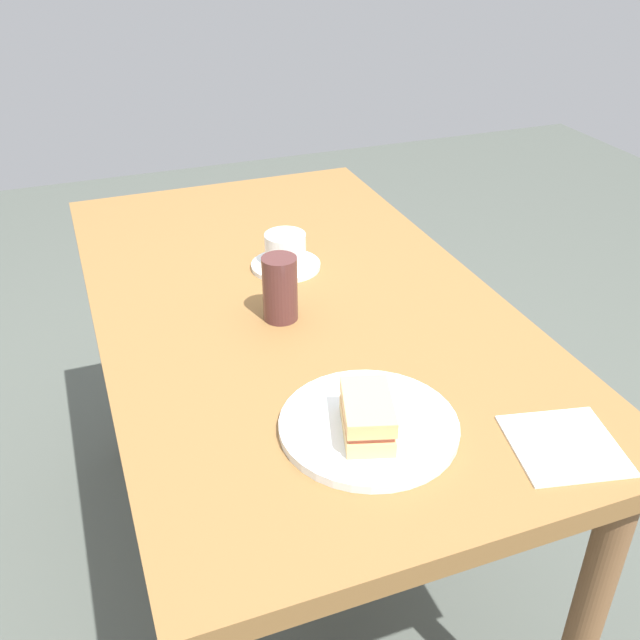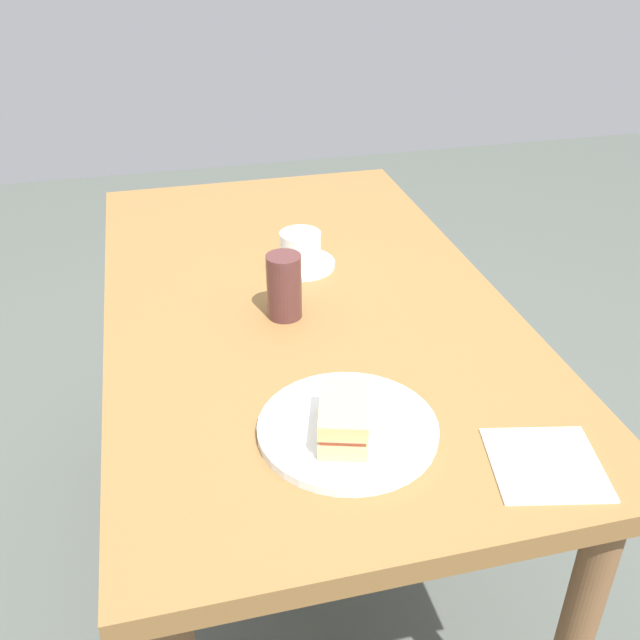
{
  "view_description": "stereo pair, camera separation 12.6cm",
  "coord_description": "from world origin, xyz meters",
  "px_view_note": "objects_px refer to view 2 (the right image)",
  "views": [
    {
      "loc": [
        -1.15,
        0.38,
        1.45
      ],
      "look_at": [
        -0.14,
        0.0,
        0.8
      ],
      "focal_mm": 40.43,
      "sensor_mm": 36.0,
      "label": 1
    },
    {
      "loc": [
        -1.19,
        0.26,
        1.45
      ],
      "look_at": [
        -0.14,
        0.0,
        0.8
      ],
      "focal_mm": 40.43,
      "sensor_mm": 36.0,
      "label": 2
    }
  ],
  "objects_px": {
    "sandwich_plate": "(348,429)",
    "drinking_glass": "(284,286)",
    "dining_table": "(304,338)",
    "sandwich_front": "(344,418)",
    "coffee_cup": "(301,246)",
    "coffee_saucer": "(301,264)",
    "napkin": "(545,464)",
    "spoon": "(308,245)"
  },
  "relations": [
    {
      "from": "sandwich_plate",
      "to": "drinking_glass",
      "type": "distance_m",
      "value": 0.35
    },
    {
      "from": "dining_table",
      "to": "sandwich_front",
      "type": "height_order",
      "value": "sandwich_front"
    },
    {
      "from": "sandwich_plate",
      "to": "coffee_cup",
      "type": "relative_size",
      "value": 2.67
    },
    {
      "from": "coffee_saucer",
      "to": "coffee_cup",
      "type": "height_order",
      "value": "coffee_cup"
    },
    {
      "from": "sandwich_front",
      "to": "napkin",
      "type": "relative_size",
      "value": 0.87
    },
    {
      "from": "coffee_saucer",
      "to": "spoon",
      "type": "xyz_separation_m",
      "value": [
        0.07,
        -0.03,
        0.01
      ]
    },
    {
      "from": "coffee_saucer",
      "to": "sandwich_plate",
      "type": "bearing_deg",
      "value": 174.73
    },
    {
      "from": "spoon",
      "to": "napkin",
      "type": "height_order",
      "value": "spoon"
    },
    {
      "from": "coffee_saucer",
      "to": "drinking_glass",
      "type": "xyz_separation_m",
      "value": [
        -0.19,
        0.07,
        0.06
      ]
    },
    {
      "from": "spoon",
      "to": "coffee_saucer",
      "type": "bearing_deg",
      "value": 155.31
    },
    {
      "from": "coffee_saucer",
      "to": "drinking_glass",
      "type": "distance_m",
      "value": 0.21
    },
    {
      "from": "coffee_saucer",
      "to": "napkin",
      "type": "xyz_separation_m",
      "value": [
        -0.67,
        -0.2,
        -0.0
      ]
    },
    {
      "from": "dining_table",
      "to": "coffee_saucer",
      "type": "relative_size",
      "value": 9.15
    },
    {
      "from": "coffee_cup",
      "to": "sandwich_plate",
      "type": "bearing_deg",
      "value": 174.62
    },
    {
      "from": "spoon",
      "to": "napkin",
      "type": "bearing_deg",
      "value": -167.53
    },
    {
      "from": "coffee_saucer",
      "to": "napkin",
      "type": "distance_m",
      "value": 0.7
    },
    {
      "from": "dining_table",
      "to": "drinking_glass",
      "type": "bearing_deg",
      "value": 141.99
    },
    {
      "from": "drinking_glass",
      "to": "sandwich_front",
      "type": "bearing_deg",
      "value": -178.31
    },
    {
      "from": "sandwich_front",
      "to": "coffee_cup",
      "type": "relative_size",
      "value": 1.32
    },
    {
      "from": "sandwich_plate",
      "to": "coffee_cup",
      "type": "height_order",
      "value": "coffee_cup"
    },
    {
      "from": "coffee_saucer",
      "to": "coffee_cup",
      "type": "relative_size",
      "value": 1.45
    },
    {
      "from": "coffee_cup",
      "to": "napkin",
      "type": "distance_m",
      "value": 0.7
    },
    {
      "from": "napkin",
      "to": "drinking_glass",
      "type": "height_order",
      "value": "drinking_glass"
    },
    {
      "from": "sandwich_plate",
      "to": "sandwich_front",
      "type": "bearing_deg",
      "value": 147.71
    },
    {
      "from": "sandwich_front",
      "to": "coffee_saucer",
      "type": "height_order",
      "value": "sandwich_front"
    },
    {
      "from": "dining_table",
      "to": "coffee_cup",
      "type": "xyz_separation_m",
      "value": [
        0.13,
        -0.02,
        0.14
      ]
    },
    {
      "from": "sandwich_plate",
      "to": "spoon",
      "type": "xyz_separation_m",
      "value": [
        0.61,
        -0.08,
        0.01
      ]
    },
    {
      "from": "coffee_cup",
      "to": "drinking_glass",
      "type": "height_order",
      "value": "drinking_glass"
    },
    {
      "from": "sandwich_plate",
      "to": "spoon",
      "type": "distance_m",
      "value": 0.61
    },
    {
      "from": "napkin",
      "to": "sandwich_plate",
      "type": "bearing_deg",
      "value": 61.81
    },
    {
      "from": "spoon",
      "to": "drinking_glass",
      "type": "xyz_separation_m",
      "value": [
        -0.26,
        0.1,
        0.05
      ]
    },
    {
      "from": "dining_table",
      "to": "coffee_saucer",
      "type": "distance_m",
      "value": 0.16
    },
    {
      "from": "coffee_cup",
      "to": "napkin",
      "type": "relative_size",
      "value": 0.66
    },
    {
      "from": "sandwich_front",
      "to": "napkin",
      "type": "xyz_separation_m",
      "value": [
        -0.11,
        -0.26,
        -0.04
      ]
    },
    {
      "from": "napkin",
      "to": "sandwich_front",
      "type": "bearing_deg",
      "value": 66.24
    },
    {
      "from": "sandwich_front",
      "to": "drinking_glass",
      "type": "bearing_deg",
      "value": 1.69
    },
    {
      "from": "sandwich_plate",
      "to": "spoon",
      "type": "height_order",
      "value": "spoon"
    },
    {
      "from": "coffee_saucer",
      "to": "napkin",
      "type": "relative_size",
      "value": 0.96
    },
    {
      "from": "sandwich_front",
      "to": "spoon",
      "type": "xyz_separation_m",
      "value": [
        0.63,
        -0.09,
        -0.03
      ]
    },
    {
      "from": "dining_table",
      "to": "coffee_saucer",
      "type": "height_order",
      "value": "coffee_saucer"
    },
    {
      "from": "spoon",
      "to": "napkin",
      "type": "xyz_separation_m",
      "value": [
        -0.74,
        -0.16,
        -0.01
      ]
    },
    {
      "from": "dining_table",
      "to": "coffee_cup",
      "type": "distance_m",
      "value": 0.19
    }
  ]
}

